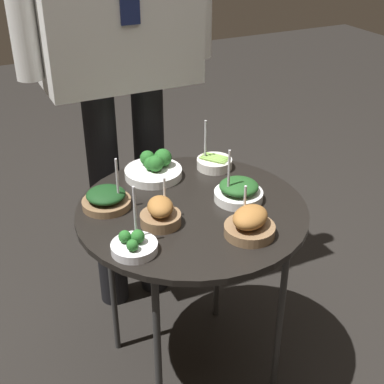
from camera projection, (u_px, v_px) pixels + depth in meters
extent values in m
plane|color=black|center=(192.00, 367.00, 1.82)|extent=(8.00, 8.00, 0.00)
cylinder|color=black|center=(192.00, 210.00, 1.51)|extent=(0.66, 0.66, 0.02)
cylinder|color=#2D2D2D|center=(280.00, 317.00, 1.59)|extent=(0.02, 0.02, 0.62)
cylinder|color=#2D2D2D|center=(158.00, 361.00, 1.44)|extent=(0.02, 0.02, 0.62)
cylinder|color=#2D2D2D|center=(218.00, 248.00, 1.90)|extent=(0.02, 0.02, 0.62)
cylinder|color=#2D2D2D|center=(112.00, 278.00, 1.75)|extent=(0.02, 0.02, 0.62)
cylinder|color=white|center=(238.00, 196.00, 1.54)|extent=(0.14, 0.14, 0.03)
ellipsoid|color=#1E4C1E|center=(239.00, 186.00, 1.52)|extent=(0.11, 0.11, 0.04)
cylinder|color=silver|center=(229.00, 177.00, 1.48)|extent=(0.01, 0.01, 0.17)
cylinder|color=brown|center=(161.00, 219.00, 1.43)|extent=(0.11, 0.11, 0.03)
ellipsoid|color=#93602D|center=(160.00, 207.00, 1.41)|extent=(0.09, 0.11, 0.05)
cylinder|color=silver|center=(165.00, 198.00, 1.43)|extent=(0.01, 0.01, 0.12)
cylinder|color=brown|center=(107.00, 203.00, 1.51)|extent=(0.14, 0.14, 0.02)
ellipsoid|color=#143816|center=(106.00, 195.00, 1.49)|extent=(0.11, 0.11, 0.03)
cylinder|color=silver|center=(118.00, 184.00, 1.47)|extent=(0.01, 0.01, 0.15)
cylinder|color=silver|center=(214.00, 163.00, 1.72)|extent=(0.11, 0.11, 0.03)
ellipsoid|color=#7AA847|center=(217.00, 155.00, 1.72)|extent=(0.07, 0.08, 0.01)
ellipsoid|color=#7AA847|center=(216.00, 157.00, 1.71)|extent=(0.07, 0.08, 0.01)
ellipsoid|color=#7AA847|center=(215.00, 158.00, 1.71)|extent=(0.07, 0.08, 0.01)
ellipsoid|color=#7AA847|center=(213.00, 159.00, 1.70)|extent=(0.07, 0.08, 0.01)
ellipsoid|color=#7AA847|center=(212.00, 160.00, 1.69)|extent=(0.07, 0.08, 0.01)
cylinder|color=silver|center=(205.00, 144.00, 1.69)|extent=(0.01, 0.01, 0.16)
cylinder|color=brown|center=(249.00, 230.00, 1.38)|extent=(0.13, 0.13, 0.03)
ellipsoid|color=#93602D|center=(250.00, 217.00, 1.36)|extent=(0.14, 0.13, 0.05)
cylinder|color=silver|center=(245.00, 207.00, 1.39)|extent=(0.01, 0.01, 0.12)
cylinder|color=silver|center=(134.00, 247.00, 1.32)|extent=(0.12, 0.12, 0.02)
sphere|color=#236023|center=(138.00, 236.00, 1.31)|extent=(0.03, 0.03, 0.03)
sphere|color=#236023|center=(125.00, 237.00, 1.31)|extent=(0.03, 0.03, 0.03)
sphere|color=#236023|center=(132.00, 245.00, 1.28)|extent=(0.03, 0.03, 0.03)
cylinder|color=silver|center=(135.00, 216.00, 1.31)|extent=(0.01, 0.01, 0.16)
cylinder|color=white|center=(153.00, 173.00, 1.66)|extent=(0.18, 0.18, 0.03)
sphere|color=#236023|center=(163.00, 158.00, 1.66)|extent=(0.06, 0.06, 0.06)
sphere|color=#236023|center=(147.00, 158.00, 1.67)|extent=(0.05, 0.05, 0.05)
sphere|color=#236023|center=(151.00, 164.00, 1.64)|extent=(0.04, 0.04, 0.04)
sphere|color=#236023|center=(155.00, 164.00, 1.63)|extent=(0.05, 0.05, 0.05)
cylinder|color=black|center=(107.00, 203.00, 1.92)|extent=(0.11, 0.11, 0.87)
cylinder|color=black|center=(151.00, 193.00, 1.99)|extent=(0.11, 0.11, 0.87)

